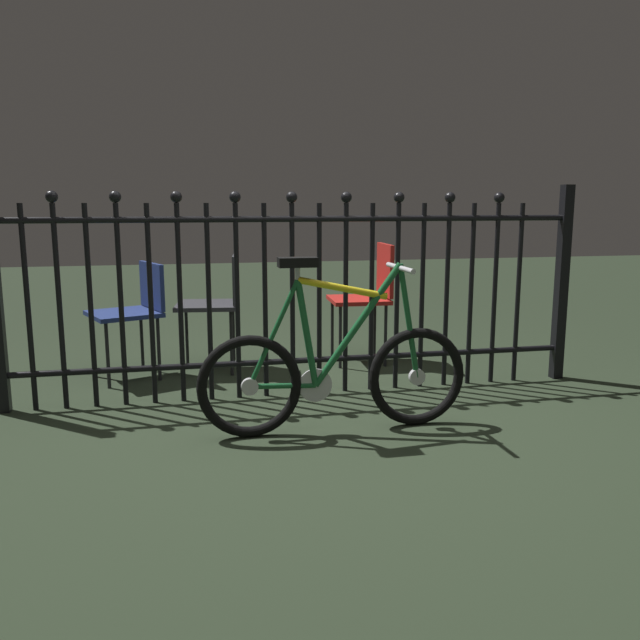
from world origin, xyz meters
TOP-DOWN VIEW (x-y plane):
  - ground_plane at (0.00, 0.00)m, footprint 20.00×20.00m
  - iron_fence at (-0.09, 0.57)m, footprint 3.66×0.07m
  - bicycle at (0.03, -0.15)m, footprint 1.46×0.40m
  - chair_charcoal at (-0.49, 1.30)m, footprint 0.49×0.49m
  - chair_red at (0.65, 1.31)m, footprint 0.46×0.45m
  - chair_navy at (-1.08, 1.21)m, footprint 0.57×0.57m

SIDE VIEW (x-z plane):
  - ground_plane at x=0.00m, z-range 0.00..0.00m
  - bicycle at x=0.03m, z-range -0.15..0.79m
  - chair_navy at x=-1.08m, z-range 0.10..0.90m
  - chair_charcoal at x=-0.49m, z-range 0.11..0.95m
  - chair_red at x=0.65m, z-range 0.10..1.01m
  - iron_fence at x=-0.09m, z-range 0.01..1.34m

